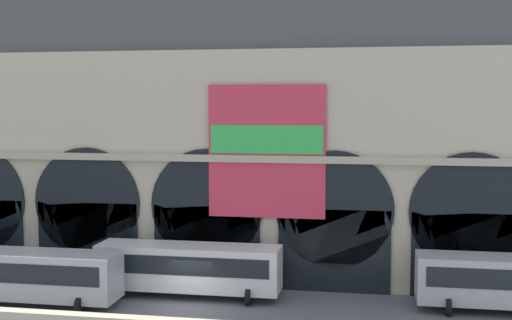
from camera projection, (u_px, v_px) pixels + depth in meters
The scene contains 4 objects.
ground_plane at pixel (185, 310), 36.42m from camera, with size 200.00×200.00×0.00m, color slate.
station_building at pixel (215, 142), 42.61m from camera, with size 49.47×4.57×18.64m.
bus_midwest at pixel (25, 274), 37.16m from camera, with size 11.00×3.25×3.10m.
bus_center at pixel (188, 267), 38.80m from camera, with size 11.00×3.25×3.10m.
Camera 1 is at (10.09, -34.36, 11.40)m, focal length 45.75 mm.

